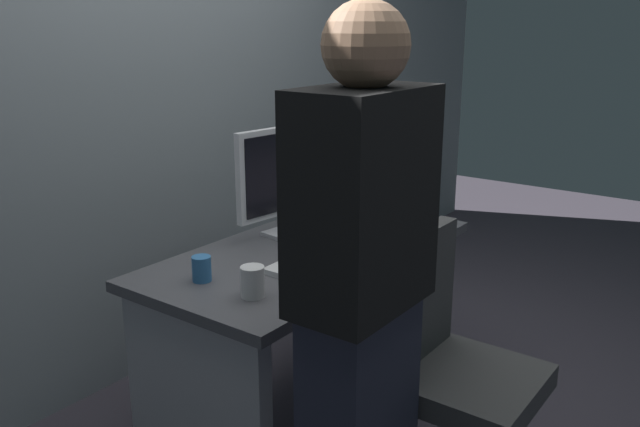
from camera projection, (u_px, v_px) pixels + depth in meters
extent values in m
plane|color=#3D3842|center=(311.00, 410.00, 2.81)|extent=(9.00, 9.00, 0.00)
cube|color=gray|center=(146.00, 41.00, 2.91)|extent=(6.40, 0.10, 3.00)
cube|color=#4C4C51|center=(310.00, 253.00, 2.62)|extent=(1.39, 0.71, 0.04)
cube|color=#B2B2B7|center=(196.00, 405.00, 2.23)|extent=(0.06, 0.63, 0.69)
cube|color=#B2B2B7|center=(389.00, 288.00, 3.21)|extent=(0.06, 0.63, 0.69)
cube|color=#3F3F3F|center=(468.00, 383.00, 2.14)|extent=(0.44, 0.44, 0.08)
cube|color=#3F3F3F|center=(419.00, 295.00, 2.18)|extent=(0.40, 0.06, 0.44)
cube|color=black|center=(363.00, 201.00, 1.71)|extent=(0.40, 0.24, 0.58)
sphere|color=#A57A5B|center=(366.00, 45.00, 1.60)|extent=(0.22, 0.22, 0.22)
cube|color=silver|center=(289.00, 232.00, 2.79)|extent=(0.21, 0.16, 0.02)
cube|color=silver|center=(289.00, 221.00, 2.77)|extent=(0.04, 0.03, 0.08)
cube|color=silver|center=(288.00, 169.00, 2.71)|extent=(0.54, 0.09, 0.36)
cube|color=black|center=(292.00, 170.00, 2.70)|extent=(0.49, 0.06, 0.32)
cube|color=white|center=(312.00, 258.00, 2.47)|extent=(0.43, 0.14, 0.02)
ellipsoid|color=white|center=(363.00, 236.00, 2.71)|extent=(0.06, 0.10, 0.03)
cylinder|color=silver|center=(253.00, 282.00, 2.14)|extent=(0.08, 0.08, 0.10)
cylinder|color=#3372B2|center=(202.00, 269.00, 2.27)|extent=(0.07, 0.07, 0.09)
cube|color=black|center=(347.00, 211.00, 3.07)|extent=(0.18, 0.15, 0.03)
cube|color=#338C59|center=(350.00, 204.00, 3.05)|extent=(0.18, 0.15, 0.04)
cube|color=white|center=(348.00, 198.00, 3.04)|extent=(0.19, 0.13, 0.02)
cube|color=#594C72|center=(349.00, 193.00, 3.02)|extent=(0.20, 0.18, 0.03)
cube|color=gold|center=(350.00, 185.00, 3.02)|extent=(0.18, 0.15, 0.04)
cube|color=black|center=(400.00, 230.00, 2.82)|extent=(0.08, 0.15, 0.01)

